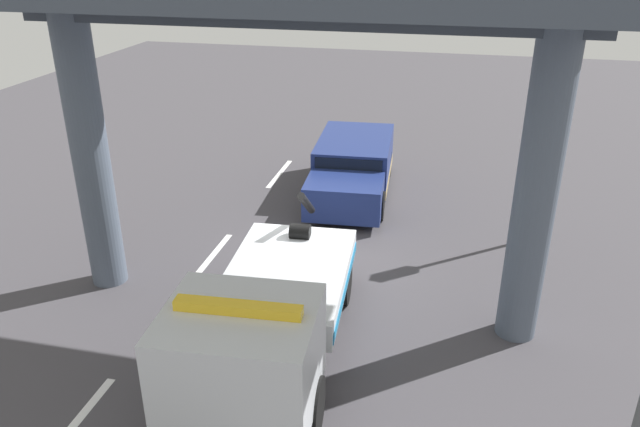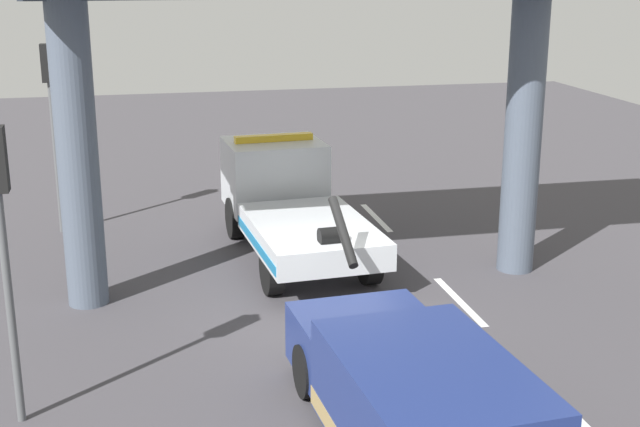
% 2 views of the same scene
% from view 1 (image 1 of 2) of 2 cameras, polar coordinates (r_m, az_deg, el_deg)
% --- Properties ---
extents(ground_plane, '(60.00, 40.00, 0.10)m').
position_cam_1_polar(ground_plane, '(14.89, -0.48, -5.39)').
color(ground_plane, '#423F44').
extents(lane_stripe_west, '(2.60, 0.16, 0.01)m').
position_cam_1_polar(lane_stripe_west, '(20.75, -3.75, 3.70)').
color(lane_stripe_west, silver).
rests_on(lane_stripe_west, ground).
extents(lane_stripe_mid, '(2.60, 0.16, 0.01)m').
position_cam_1_polar(lane_stripe_mid, '(15.63, -10.04, -4.03)').
color(lane_stripe_mid, silver).
rests_on(lane_stripe_mid, ground).
extents(tow_truck_white, '(7.32, 2.77, 2.46)m').
position_cam_1_polar(tow_truck_white, '(10.98, -5.17, -9.85)').
color(tow_truck_white, silver).
rests_on(tow_truck_white, ground).
extents(towed_van_green, '(5.33, 2.51, 1.58)m').
position_cam_1_polar(towed_van_green, '(18.95, 3.03, 4.15)').
color(towed_van_green, navy).
rests_on(towed_van_green, ground).
extents(overpass_structure, '(3.60, 11.06, 7.21)m').
position_cam_1_polar(overpass_structure, '(11.49, -2.47, 18.27)').
color(overpass_structure, '#4C5666').
rests_on(overpass_structure, ground).
extents(traffic_light_near, '(0.39, 0.32, 4.38)m').
position_cam_1_polar(traffic_light_near, '(16.23, 20.97, 7.97)').
color(traffic_light_near, '#515456').
rests_on(traffic_light_near, ground).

